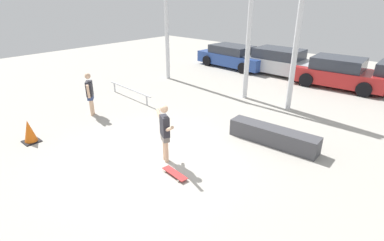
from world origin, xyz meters
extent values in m
plane|color=#B2ADA3|center=(0.00, 0.00, 0.00)|extent=(36.00, 36.00, 0.00)
cylinder|color=#DBAD89|center=(0.25, 0.15, 0.38)|extent=(0.11, 0.11, 0.76)
cylinder|color=#DBAD89|center=(0.38, 0.08, 0.38)|extent=(0.11, 0.11, 0.76)
cube|color=slate|center=(0.31, 0.11, 0.69)|extent=(0.34, 0.28, 0.17)
cube|color=#26262D|center=(0.31, 0.11, 1.03)|extent=(0.39, 0.31, 0.55)
sphere|color=#DBAD89|center=(0.31, 0.11, 1.51)|extent=(0.21, 0.21, 0.21)
cylinder|color=#DBAD89|center=(-0.08, 0.31, 1.14)|extent=(0.46, 0.28, 0.32)
cylinder|color=#DBAD89|center=(0.70, -0.08, 1.14)|extent=(0.46, 0.28, 0.32)
cube|color=red|center=(1.01, -0.24, 0.07)|extent=(0.82, 0.31, 0.01)
cylinder|color=silver|center=(1.29, -0.17, 0.03)|extent=(0.06, 0.04, 0.05)
cylinder|color=silver|center=(1.26, -0.39, 0.03)|extent=(0.06, 0.04, 0.05)
cylinder|color=silver|center=(0.75, -0.10, 0.03)|extent=(0.06, 0.04, 0.05)
cylinder|color=silver|center=(0.72, -0.32, 0.03)|extent=(0.06, 0.04, 0.05)
cube|color=#47474C|center=(1.99, 2.94, 0.26)|extent=(2.72, 0.69, 0.52)
cylinder|color=#B7BABF|center=(-4.63, 2.67, 0.42)|extent=(3.05, 0.31, 0.06)
cylinder|color=#B7BABF|center=(-5.88, 2.77, 0.21)|extent=(0.07, 0.07, 0.42)
cylinder|color=#B7BABF|center=(-3.38, 2.57, 0.21)|extent=(0.07, 0.07, 0.42)
cylinder|color=silver|center=(-5.76, 6.05, 3.22)|extent=(0.20, 0.20, 6.43)
cylinder|color=silver|center=(-1.00, 6.05, 3.22)|extent=(0.20, 0.20, 6.43)
cylinder|color=silver|center=(1.00, 6.05, 3.22)|extent=(0.20, 0.20, 6.43)
cube|color=#284793|center=(-4.66, 10.49, 0.49)|extent=(4.56, 2.08, 0.65)
cube|color=#2D333D|center=(-4.83, 10.50, 1.05)|extent=(2.56, 1.79, 0.47)
cylinder|color=black|center=(-3.22, 11.24, 0.31)|extent=(0.63, 0.27, 0.62)
cylinder|color=black|center=(-3.34, 9.53, 0.31)|extent=(0.63, 0.27, 0.62)
cylinder|color=black|center=(-5.97, 11.44, 0.31)|extent=(0.63, 0.27, 0.62)
cylinder|color=black|center=(-6.09, 9.74, 0.31)|extent=(0.63, 0.27, 0.62)
cube|color=#B7BABF|center=(-1.73, 10.78, 0.53)|extent=(4.52, 1.89, 0.69)
cube|color=#2D333D|center=(-1.91, 10.78, 1.13)|extent=(2.49, 1.71, 0.52)
cylinder|color=black|center=(-0.32, 11.64, 0.33)|extent=(0.66, 0.23, 0.65)
cylinder|color=black|center=(-0.35, 9.87, 0.33)|extent=(0.66, 0.23, 0.65)
cylinder|color=black|center=(-3.10, 11.69, 0.33)|extent=(0.66, 0.23, 0.65)
cylinder|color=black|center=(-3.13, 9.91, 0.33)|extent=(0.66, 0.23, 0.65)
cube|color=red|center=(1.49, 10.41, 0.52)|extent=(4.14, 2.04, 0.68)
cube|color=#2D333D|center=(1.33, 10.40, 1.13)|extent=(2.32, 1.79, 0.54)
cylinder|color=black|center=(2.68, 11.37, 0.33)|extent=(0.66, 0.26, 0.65)
cylinder|color=black|center=(2.79, 9.61, 0.33)|extent=(0.66, 0.26, 0.65)
cylinder|color=black|center=(0.18, 11.21, 0.33)|extent=(0.66, 0.26, 0.65)
cylinder|color=black|center=(0.29, 9.46, 0.33)|extent=(0.66, 0.26, 0.65)
cylinder|color=black|center=(2.89, 11.77, 0.33)|extent=(0.67, 0.25, 0.66)
cylinder|color=black|center=(2.96, 9.96, 0.33)|extent=(0.67, 0.25, 0.66)
cylinder|color=#DBAD89|center=(-4.09, 0.53, 0.37)|extent=(0.12, 0.12, 0.74)
cylinder|color=#DBAD89|center=(-4.22, 0.64, 0.37)|extent=(0.12, 0.12, 0.74)
cube|color=navy|center=(-4.16, 0.59, 0.68)|extent=(0.39, 0.36, 0.16)
cube|color=#26262D|center=(-4.16, 0.59, 1.01)|extent=(0.44, 0.41, 0.54)
sphere|color=#DBAD89|center=(-4.16, 0.59, 1.47)|extent=(0.20, 0.20, 0.20)
cylinder|color=#DBAD89|center=(-3.94, 0.41, 0.99)|extent=(0.18, 0.17, 0.50)
cylinder|color=#DBAD89|center=(-4.38, 0.76, 0.99)|extent=(0.18, 0.17, 0.50)
cube|color=black|center=(-3.56, -1.87, 0.01)|extent=(0.47, 0.47, 0.03)
cone|color=orange|center=(-3.56, -1.87, 0.37)|extent=(0.37, 0.37, 0.68)
camera|label=1|loc=(5.55, -4.67, 4.22)|focal=28.00mm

